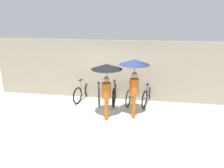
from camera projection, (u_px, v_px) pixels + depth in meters
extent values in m
plane|color=beige|center=(107.00, 120.00, 7.56)|extent=(30.00, 30.00, 0.00)
cube|color=gray|center=(116.00, 70.00, 9.15)|extent=(10.73, 0.12, 2.51)
torus|color=black|center=(88.00, 88.00, 9.72)|extent=(0.20, 0.69, 0.69)
torus|color=black|center=(78.00, 96.00, 8.86)|extent=(0.20, 0.69, 0.69)
cylinder|color=#A59E93|center=(83.00, 92.00, 9.29)|extent=(0.23, 0.96, 0.04)
cylinder|color=#A59E93|center=(81.00, 87.00, 9.06)|extent=(0.04, 0.04, 0.56)
cube|color=black|center=(81.00, 80.00, 8.97)|extent=(0.13, 0.21, 0.03)
cylinder|color=#A59E93|center=(88.00, 80.00, 9.61)|extent=(0.04, 0.04, 0.75)
cylinder|color=#A59E93|center=(88.00, 72.00, 9.50)|extent=(0.44, 0.12, 0.03)
torus|color=black|center=(99.00, 89.00, 9.65)|extent=(0.20, 0.69, 0.70)
torus|color=black|center=(99.00, 97.00, 8.68)|extent=(0.20, 0.69, 0.70)
cylinder|color=black|center=(99.00, 93.00, 9.17)|extent=(0.26, 1.00, 0.04)
cylinder|color=black|center=(99.00, 89.00, 8.92)|extent=(0.04, 0.04, 0.48)
cube|color=black|center=(99.00, 83.00, 8.85)|extent=(0.13, 0.21, 0.03)
cylinder|color=black|center=(99.00, 82.00, 9.55)|extent=(0.04, 0.04, 0.65)
cylinder|color=black|center=(99.00, 75.00, 9.45)|extent=(0.44, 0.12, 0.03)
torus|color=black|center=(116.00, 89.00, 9.54)|extent=(0.11, 0.78, 0.78)
torus|color=black|center=(114.00, 98.00, 8.53)|extent=(0.11, 0.78, 0.78)
cylinder|color=brown|center=(115.00, 93.00, 9.04)|extent=(0.10, 1.06, 0.04)
cylinder|color=brown|center=(114.00, 88.00, 8.77)|extent=(0.04, 0.04, 0.57)
cube|color=black|center=(114.00, 81.00, 8.68)|extent=(0.10, 0.21, 0.03)
cylinder|color=brown|center=(116.00, 82.00, 9.44)|extent=(0.04, 0.04, 0.65)
cylinder|color=brown|center=(116.00, 74.00, 9.34)|extent=(0.44, 0.06, 0.03)
torus|color=black|center=(134.00, 91.00, 9.43)|extent=(0.16, 0.71, 0.71)
torus|color=black|center=(128.00, 99.00, 8.52)|extent=(0.16, 0.71, 0.71)
cylinder|color=#A59E93|center=(131.00, 94.00, 8.98)|extent=(0.20, 1.00, 0.04)
cylinder|color=#A59E93|center=(130.00, 89.00, 8.73)|extent=(0.04, 0.04, 0.60)
cube|color=black|center=(131.00, 81.00, 8.63)|extent=(0.12, 0.21, 0.03)
cylinder|color=#A59E93|center=(134.00, 83.00, 9.33)|extent=(0.04, 0.04, 0.66)
cylinder|color=#A59E93|center=(135.00, 76.00, 9.23)|extent=(0.44, 0.10, 0.03)
torus|color=black|center=(151.00, 91.00, 9.36)|extent=(0.23, 0.71, 0.72)
torus|color=black|center=(145.00, 99.00, 8.41)|extent=(0.23, 0.71, 0.72)
cylinder|color=#19478C|center=(148.00, 95.00, 8.88)|extent=(0.30, 1.06, 0.04)
cylinder|color=#19478C|center=(147.00, 91.00, 8.64)|extent=(0.04, 0.04, 0.50)
cube|color=black|center=(148.00, 84.00, 8.56)|extent=(0.14, 0.22, 0.03)
cylinder|color=#19478C|center=(152.00, 84.00, 9.26)|extent=(0.04, 0.04, 0.66)
cylinder|color=#19478C|center=(152.00, 76.00, 9.16)|extent=(0.43, 0.14, 0.03)
cylinder|color=#B25619|center=(106.00, 109.00, 7.46)|extent=(0.13, 0.13, 0.78)
cylinder|color=#B25619|center=(107.00, 107.00, 7.63)|extent=(0.13, 0.13, 0.78)
cylinder|color=#B25619|center=(106.00, 91.00, 7.35)|extent=(0.32, 0.32, 0.53)
sphere|color=tan|center=(106.00, 80.00, 7.23)|extent=(0.20, 0.20, 0.20)
cylinder|color=#332D28|center=(107.00, 79.00, 7.37)|extent=(0.02, 0.02, 0.68)
cone|color=black|center=(107.00, 67.00, 7.24)|extent=(1.06, 1.06, 0.18)
cylinder|color=#B25619|center=(134.00, 107.00, 7.58)|extent=(0.13, 0.13, 0.84)
cylinder|color=#B25619|center=(133.00, 105.00, 7.75)|extent=(0.13, 0.13, 0.84)
cylinder|color=#B25619|center=(134.00, 87.00, 7.46)|extent=(0.32, 0.32, 0.57)
sphere|color=tan|center=(135.00, 75.00, 7.33)|extent=(0.22, 0.22, 0.22)
cylinder|color=#332D28|center=(134.00, 75.00, 7.47)|extent=(0.02, 0.02, 0.71)
cone|color=#19234C|center=(135.00, 62.00, 7.34)|extent=(1.05, 1.05, 0.18)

